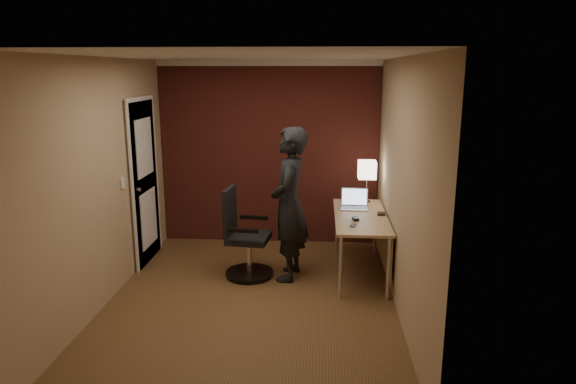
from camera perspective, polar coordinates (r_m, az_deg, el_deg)
The scene contains 9 objects.
room at distance 6.67m, azimuth -4.81°, elevation 4.72°, with size 4.00×4.00×4.00m.
desk at distance 6.06m, azimuth 8.73°, elevation -3.72°, with size 0.60×1.50×0.73m.
desk_lamp at distance 6.50m, azimuth 8.77°, elevation 2.41°, with size 0.22×0.22×0.54m.
laptop at distance 6.31m, azimuth 7.38°, elevation -1.17°, with size 0.34×0.28×0.23m.
mouse at distance 5.80m, azimuth 7.51°, elevation -2.98°, with size 0.06×0.10×0.03m, color black.
phone at distance 5.59m, azimuth 7.23°, elevation -3.71°, with size 0.06×0.12×0.01m, color black.
wallet at distance 6.07m, azimuth 10.33°, elevation -2.39°, with size 0.09×0.11×0.02m, color black.
office_chair at distance 6.01m, azimuth -4.99°, elevation -5.19°, with size 0.56×0.61×1.04m.
person at distance 5.83m, azimuth 0.14°, elevation -1.39°, with size 0.64×0.42×1.76m, color black.
Camera 1 is at (0.71, -4.98, 2.38)m, focal length 32.00 mm.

